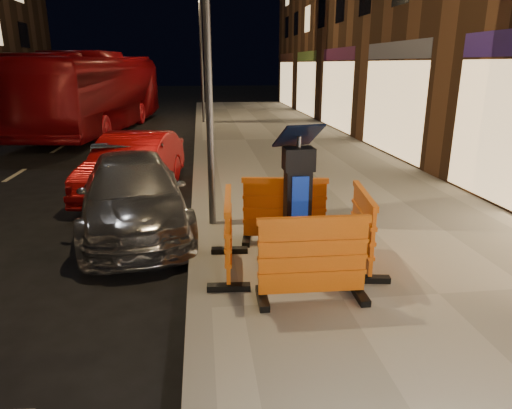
{
  "coord_description": "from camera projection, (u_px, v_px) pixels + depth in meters",
  "views": [
    {
      "loc": [
        0.1,
        -4.83,
        2.92
      ],
      "look_at": [
        0.8,
        1.0,
        1.1
      ],
      "focal_mm": 32.0,
      "sensor_mm": 36.0,
      "label": 1
    }
  ],
  "objects": [
    {
      "name": "ground_plane",
      "position": [
        200.0,
        319.0,
        5.44
      ],
      "size": [
        120.0,
        120.0,
        0.0
      ],
      "primitive_type": "plane",
      "color": "black",
      "rests_on": "ground"
    },
    {
      "name": "sidewalk",
      "position": [
        438.0,
        299.0,
        5.76
      ],
      "size": [
        6.0,
        60.0,
        0.15
      ],
      "primitive_type": "cube",
      "color": "gray",
      "rests_on": "ground"
    },
    {
      "name": "kerb",
      "position": [
        199.0,
        314.0,
        5.41
      ],
      "size": [
        0.3,
        60.0,
        0.15
      ],
      "primitive_type": "cube",
      "color": "slate",
      "rests_on": "ground"
    },
    {
      "name": "parking_kiosk",
      "position": [
        297.0,
        202.0,
        6.23
      ],
      "size": [
        0.66,
        0.66,
        1.91
      ],
      "primitive_type": "cube",
      "rotation": [
        0.0,
        0.0,
        -0.11
      ],
      "color": "black",
      "rests_on": "sidewalk"
    },
    {
      "name": "barrier_front",
      "position": [
        313.0,
        259.0,
        5.45
      ],
      "size": [
        1.38,
        0.59,
        1.07
      ],
      "primitive_type": "cube",
      "rotation": [
        0.0,
        0.0,
        -0.02
      ],
      "color": "orange",
      "rests_on": "sidewalk"
    },
    {
      "name": "barrier_back",
      "position": [
        284.0,
        210.0,
        7.25
      ],
      "size": [
        1.44,
        0.77,
        1.07
      ],
      "primitive_type": "cube",
      "rotation": [
        0.0,
        0.0,
        -0.16
      ],
      "color": "orange",
      "rests_on": "sidewalk"
    },
    {
      "name": "barrier_kerbside",
      "position": [
        229.0,
        234.0,
        6.24
      ],
      "size": [
        0.66,
        1.41,
        1.07
      ],
      "primitive_type": "cube",
      "rotation": [
        0.0,
        0.0,
        1.5
      ],
      "color": "orange",
      "rests_on": "sidewalk"
    },
    {
      "name": "barrier_bldgside",
      "position": [
        362.0,
        228.0,
        6.46
      ],
      "size": [
        0.75,
        1.43,
        1.07
      ],
      "primitive_type": "cube",
      "rotation": [
        0.0,
        0.0,
        1.43
      ],
      "color": "orange",
      "rests_on": "sidewalk"
    },
    {
      "name": "car_silver",
      "position": [
        136.0,
        228.0,
        8.48
      ],
      "size": [
        2.54,
        4.71,
        1.3
      ],
      "primitive_type": "imported",
      "rotation": [
        0.0,
        0.0,
        0.17
      ],
      "color": "#A3A3A8",
      "rests_on": "ground"
    },
    {
      "name": "car_red",
      "position": [
        137.0,
        193.0,
        10.74
      ],
      "size": [
        2.16,
        4.37,
        1.38
      ],
      "primitive_type": "imported",
      "rotation": [
        0.0,
        0.0,
        -0.17
      ],
      "color": "#A70B0F",
      "rests_on": "ground"
    },
    {
      "name": "bus_doubledecker",
      "position": [
        100.0,
        130.0,
        20.78
      ],
      "size": [
        4.38,
        12.44,
        3.39
      ],
      "primitive_type": "imported",
      "rotation": [
        0.0,
        0.0,
        -0.13
      ],
      "color": "maroon",
      "rests_on": "ground"
    },
    {
      "name": "street_lamp_mid",
      "position": [
        208.0,
        49.0,
        7.38
      ],
      "size": [
        0.12,
        0.12,
        6.0
      ],
      "primitive_type": "cylinder",
      "color": "#3F3F44",
      "rests_on": "sidewalk"
    },
    {
      "name": "street_lamp_far",
      "position": [
        202.0,
        58.0,
        21.6
      ],
      "size": [
        0.12,
        0.12,
        6.0
      ],
      "primitive_type": "cylinder",
      "color": "#3F3F44",
      "rests_on": "sidewalk"
    }
  ]
}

